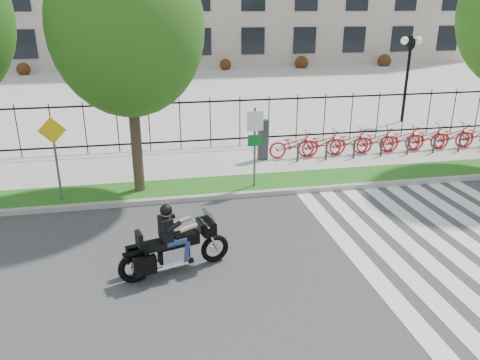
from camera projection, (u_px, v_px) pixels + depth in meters
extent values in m
plane|color=#39393B|center=(266.00, 266.00, 10.56)|extent=(120.00, 120.00, 0.00)
cube|color=#9E9B95|center=(234.00, 195.00, 14.31)|extent=(60.00, 0.20, 0.15)
cube|color=#255A16|center=(229.00, 186.00, 15.09)|extent=(60.00, 1.50, 0.15)
cube|color=#ACA9A1|center=(217.00, 162.00, 17.39)|extent=(60.00, 3.50, 0.15)
cube|color=#ACA9A1|center=(181.00, 87.00, 33.54)|extent=(80.00, 34.00, 0.10)
cylinder|color=black|center=(406.00, 83.00, 22.71)|extent=(0.14, 0.14, 4.00)
cylinder|color=black|center=(411.00, 43.00, 22.05)|extent=(0.06, 0.70, 0.70)
sphere|color=white|center=(405.00, 40.00, 21.95)|extent=(0.36, 0.36, 0.36)
sphere|color=white|center=(418.00, 40.00, 22.08)|extent=(0.36, 0.36, 0.36)
cylinder|color=#3A291F|center=(136.00, 135.00, 13.94)|extent=(0.32, 0.32, 3.52)
ellipsoid|color=#1D5212|center=(127.00, 27.00, 12.87)|extent=(4.32, 4.32, 4.97)
cube|color=#2D2D33|center=(263.00, 140.00, 17.17)|extent=(0.35, 0.25, 1.50)
imported|color=red|center=(294.00, 145.00, 17.48)|extent=(1.90, 0.66, 1.00)
cylinder|color=#2D2D33|center=(298.00, 152.00, 17.07)|extent=(0.08, 0.08, 0.70)
imported|color=red|center=(322.00, 143.00, 17.68)|extent=(1.90, 0.66, 1.00)
cylinder|color=#2D2D33|center=(326.00, 151.00, 17.27)|extent=(0.08, 0.08, 0.70)
imported|color=red|center=(349.00, 142.00, 17.88)|extent=(1.90, 0.66, 1.00)
cylinder|color=#2D2D33|center=(354.00, 149.00, 17.47)|extent=(0.08, 0.08, 0.70)
imported|color=red|center=(376.00, 140.00, 18.08)|extent=(1.90, 0.66, 1.00)
cylinder|color=#2D2D33|center=(381.00, 147.00, 17.67)|extent=(0.08, 0.08, 0.70)
imported|color=red|center=(402.00, 139.00, 18.28)|extent=(1.90, 0.66, 1.00)
cylinder|color=#2D2D33|center=(408.00, 146.00, 17.87)|extent=(0.08, 0.08, 0.70)
imported|color=red|center=(427.00, 137.00, 18.47)|extent=(1.90, 0.66, 1.00)
cylinder|color=#2D2D33|center=(434.00, 144.00, 18.07)|extent=(0.08, 0.08, 0.70)
imported|color=red|center=(452.00, 136.00, 18.67)|extent=(1.90, 0.66, 1.00)
cylinder|color=#2D2D33|center=(460.00, 143.00, 18.27)|extent=(0.08, 0.08, 0.70)
imported|color=red|center=(477.00, 134.00, 18.87)|extent=(1.90, 0.66, 1.00)
cylinder|color=#59595B|center=(255.00, 148.00, 14.44)|extent=(0.07, 0.07, 2.50)
cube|color=white|center=(255.00, 121.00, 14.11)|extent=(0.50, 0.03, 0.60)
cube|color=#0C6626|center=(255.00, 140.00, 14.32)|extent=(0.45, 0.03, 0.35)
cylinder|color=#59595B|center=(57.00, 161.00, 13.41)|extent=(0.07, 0.07, 2.40)
cube|color=yellow|center=(52.00, 131.00, 13.05)|extent=(0.78, 0.03, 0.78)
torus|color=black|center=(215.00, 248.00, 10.65)|extent=(0.68, 0.30, 0.67)
torus|color=black|center=(135.00, 267.00, 9.87)|extent=(0.72, 0.33, 0.71)
cube|color=black|center=(206.00, 227.00, 10.36)|extent=(0.42, 0.59, 0.29)
cube|color=#26262B|center=(209.00, 217.00, 10.31)|extent=(0.27, 0.51, 0.30)
cube|color=silver|center=(174.00, 254.00, 10.20)|extent=(0.65, 0.48, 0.39)
cube|color=black|center=(186.00, 238.00, 10.21)|extent=(0.60, 0.46, 0.25)
cube|color=black|center=(158.00, 245.00, 9.95)|extent=(0.75, 0.52, 0.14)
cube|color=black|center=(139.00, 240.00, 9.71)|extent=(0.18, 0.35, 0.33)
cube|color=black|center=(145.00, 266.00, 9.63)|extent=(0.51, 0.28, 0.39)
cube|color=black|center=(137.00, 253.00, 10.12)|extent=(0.51, 0.28, 0.39)
cube|color=black|center=(166.00, 228.00, 9.91)|extent=(0.33, 0.44, 0.51)
sphere|color=tan|center=(166.00, 212.00, 9.79)|extent=(0.22, 0.22, 0.22)
sphere|color=black|center=(166.00, 210.00, 9.78)|extent=(0.26, 0.26, 0.26)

